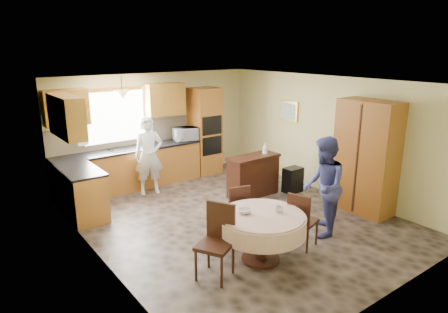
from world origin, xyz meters
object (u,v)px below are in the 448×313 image
object	(u,v)px
chair_back	(237,208)
chair_left	(217,237)
oven_tower	(205,131)
person_dining	(323,187)
cupboard	(366,157)
sideboard	(253,177)
person_sink	(149,156)
dining_table	(261,225)
chair_right	(301,218)

from	to	relation	value
chair_back	chair_left	bearing A→B (deg)	51.98
oven_tower	person_dining	world-z (taller)	oven_tower
cupboard	sideboard	bearing A→B (deg)	121.91
oven_tower	person_sink	world-z (taller)	oven_tower
cupboard	dining_table	size ratio (longest dim) A/B	1.65
chair_back	oven_tower	bearing A→B (deg)	-102.58
chair_left	person_sink	world-z (taller)	person_sink
oven_tower	chair_left	xyz separation A→B (m)	(-2.49, -3.98, -0.49)
sideboard	person_dining	xyz separation A→B (m)	(-0.26, -2.06, 0.43)
cupboard	chair_right	world-z (taller)	cupboard
chair_left	chair_back	size ratio (longest dim) A/B	1.13
sideboard	person_sink	xyz separation A→B (m)	(-1.69, 1.44, 0.43)
chair_left	person_dining	world-z (taller)	person_dining
sideboard	cupboard	distance (m)	2.30
oven_tower	person_sink	size ratio (longest dim) A/B	1.26
dining_table	oven_tower	bearing A→B (deg)	66.65
sideboard	chair_left	bearing A→B (deg)	-140.59
sideboard	dining_table	bearing A→B (deg)	-129.08
cupboard	chair_right	size ratio (longest dim) A/B	2.34
oven_tower	person_dining	distance (m)	4.03
dining_table	person_sink	bearing A→B (deg)	90.50
chair_right	sideboard	bearing A→B (deg)	-39.41
chair_left	person_dining	size ratio (longest dim) A/B	0.61
cupboard	person_sink	world-z (taller)	cupboard
oven_tower	chair_right	distance (m)	4.30
oven_tower	person_sink	distance (m)	1.87
oven_tower	dining_table	size ratio (longest dim) A/B	1.64
person_sink	chair_right	bearing A→B (deg)	-62.14
sideboard	cupboard	bearing A→B (deg)	-58.98
sideboard	chair_left	xyz separation A→B (m)	(-2.40, -2.03, 0.16)
cupboard	chair_left	xyz separation A→B (m)	(-3.56, -0.16, -0.50)
chair_left	person_sink	xyz separation A→B (m)	(0.71, 3.47, 0.27)
oven_tower	sideboard	world-z (taller)	oven_tower
oven_tower	person_dining	xyz separation A→B (m)	(-0.35, -4.01, -0.22)
chair_right	person_sink	xyz separation A→B (m)	(-0.78, 3.63, 0.33)
chair_left	oven_tower	bearing A→B (deg)	119.03
sideboard	dining_table	xyz separation A→B (m)	(-1.66, -2.11, 0.16)
dining_table	person_dining	bearing A→B (deg)	2.01
chair_left	chair_right	xyz separation A→B (m)	(1.49, -0.16, -0.06)
sideboard	chair_back	size ratio (longest dim) A/B	1.26
cupboard	dining_table	world-z (taller)	cupboard
chair_right	person_sink	world-z (taller)	person_sink
person_sink	person_dining	world-z (taller)	person_dining
cupboard	chair_left	bearing A→B (deg)	-177.40
person_dining	chair_right	bearing A→B (deg)	-31.28
chair_left	chair_right	bearing A→B (deg)	54.87
dining_table	person_sink	world-z (taller)	person_sink
chair_left	person_dining	xyz separation A→B (m)	(2.14, -0.03, 0.27)
oven_tower	chair_back	size ratio (longest dim) A/B	2.33
chair_right	person_sink	size ratio (longest dim) A/B	0.55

